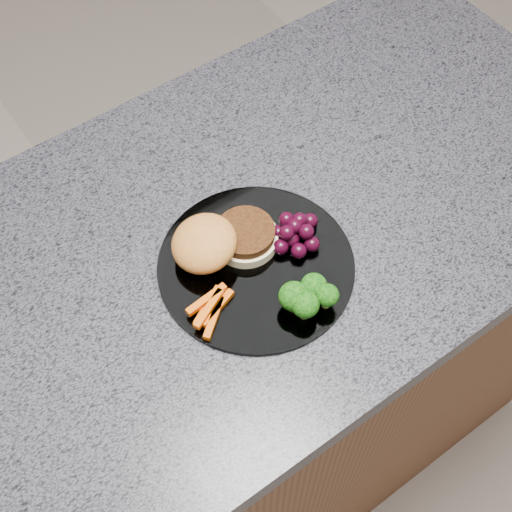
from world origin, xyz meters
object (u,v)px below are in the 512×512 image
(plate, at_px, (256,265))
(burger, at_px, (219,243))
(grape_bunch, at_px, (296,232))
(island_cabinet, at_px, (243,370))

(plate, height_order, burger, burger)
(burger, relative_size, grape_bunch, 1.95)
(plate, bearing_deg, burger, 121.25)
(island_cabinet, distance_m, plate, 0.48)
(plate, bearing_deg, grape_bunch, 1.28)
(plate, xyz_separation_m, burger, (-0.03, 0.04, 0.02))
(plate, distance_m, grape_bunch, 0.07)
(plate, bearing_deg, island_cabinet, 76.78)
(burger, height_order, grape_bunch, burger)
(burger, distance_m, grape_bunch, 0.10)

